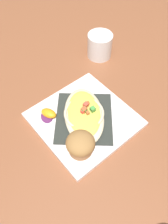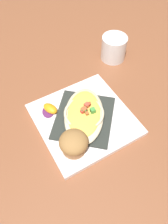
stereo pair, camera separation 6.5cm
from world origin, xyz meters
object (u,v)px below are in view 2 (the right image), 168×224
(muffin, at_px, (74,143))
(coffee_mug, at_px, (114,49))
(gratin_dish, at_px, (84,114))
(square_plate, at_px, (84,119))
(orange_garnish, at_px, (50,109))

(muffin, distance_m, coffee_mug, 0.41)
(coffee_mug, bearing_deg, gratin_dish, -149.96)
(muffin, height_order, coffee_mug, coffee_mug)
(square_plate, height_order, orange_garnish, orange_garnish)
(gratin_dish, height_order, orange_garnish, gratin_dish)
(muffin, distance_m, orange_garnish, 0.15)
(square_plate, height_order, gratin_dish, gratin_dish)
(gratin_dish, distance_m, coffee_mug, 0.31)
(square_plate, xyz_separation_m, gratin_dish, (0.00, -0.00, 0.03))
(square_plate, distance_m, gratin_dish, 0.03)
(orange_garnish, height_order, coffee_mug, coffee_mug)
(square_plate, xyz_separation_m, muffin, (-0.09, -0.06, 0.04))
(gratin_dish, height_order, muffin, muffin)
(muffin, bearing_deg, square_plate, 35.83)
(square_plate, xyz_separation_m, orange_garnish, (-0.06, 0.09, 0.02))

